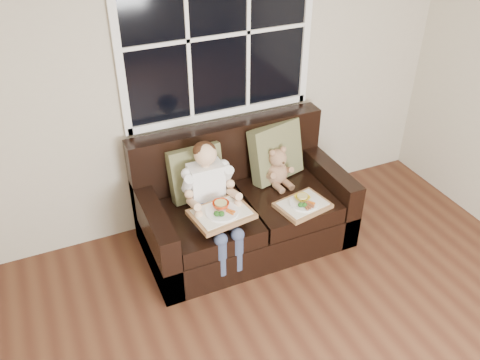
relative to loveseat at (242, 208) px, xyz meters
name	(u,v)px	position (x,y,z in m)	size (l,w,h in m)	color
room_walls	(414,241)	(-0.17, -2.02, 1.28)	(4.52, 5.02, 2.71)	beige
window_back	(218,36)	(0.00, 0.46, 1.34)	(1.62, 0.04, 1.37)	black
loveseat	(242,208)	(0.00, 0.00, 0.00)	(1.70, 0.92, 0.96)	black
pillow_left	(196,173)	(-0.34, 0.15, 0.36)	(0.45, 0.23, 0.45)	olive
pillow_right	(276,152)	(0.38, 0.15, 0.38)	(0.53, 0.33, 0.50)	olive
child	(211,192)	(-0.32, -0.12, 0.34)	(0.39, 0.60, 0.89)	white
teddy_bear	(277,169)	(0.34, 0.04, 0.28)	(0.22, 0.27, 0.36)	#9C7352
tray_left	(221,213)	(-0.31, -0.31, 0.27)	(0.48, 0.39, 0.10)	#936842
tray_right	(303,204)	(0.37, -0.35, 0.17)	(0.45, 0.37, 0.09)	#936842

